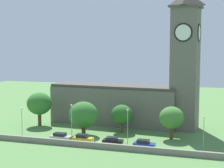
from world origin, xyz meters
TOP-DOWN VIEW (x-y plane):
  - ground_plane at (0.00, 15.00)m, footprint 200.00×200.00m
  - church at (2.41, 18.88)m, footprint 39.57×11.46m
  - quay_barrier at (0.00, -4.83)m, footprint 59.47×0.70m
  - car_silver at (-8.88, -1.77)m, footprint 4.60×2.16m
  - car_yellow at (-3.57, -1.91)m, footprint 4.32×2.02m
  - car_black at (2.82, -1.20)m, footprint 4.36×2.46m
  - car_blue at (9.72, -2.01)m, footprint 4.33×2.19m
  - streetlamp_west_end at (-19.77, 0.49)m, footprint 0.44×0.44m
  - streetlamp_west_mid at (-6.98, -0.06)m, footprint 0.44×0.44m
  - streetlamp_central at (5.64, 0.34)m, footprint 0.44×0.44m
  - streetlamp_east_mid at (21.18, 0.60)m, footprint 0.44×0.44m
  - tree_by_tower at (-6.08, 4.61)m, footprint 6.72×6.72m
  - tree_riverside_west at (1.59, 10.02)m, footprint 5.09×5.09m
  - tree_riverside_east at (-20.77, 10.63)m, footprint 6.40×6.40m
  - tree_churchyard at (13.82, 7.15)m, footprint 5.48×5.48m

SIDE VIEW (x-z plane):
  - ground_plane at x=0.00m, z-range 0.00..0.00m
  - quay_barrier at x=0.00m, z-range 0.00..1.22m
  - car_black at x=2.82m, z-range 0.01..1.65m
  - car_silver at x=-8.88m, z-range 0.01..1.79m
  - car_blue at x=9.72m, z-range 0.01..1.82m
  - car_yellow at x=-3.57m, z-range 0.01..1.94m
  - tree_riverside_west at x=1.59m, z-range 1.02..7.70m
  - streetlamp_west_end at x=-19.77m, z-range 1.14..7.67m
  - streetlamp_east_mid at x=21.18m, z-range 1.16..7.98m
  - tree_by_tower at x=-6.08m, z-range 0.87..8.71m
  - tree_churchyard at x=13.82m, z-range 1.15..8.46m
  - streetlamp_central at x=5.64m, z-range 1.21..8.71m
  - streetlamp_west_mid at x=-6.98m, z-range 1.24..9.17m
  - tree_riverside_east at x=-20.77m, z-range 1.42..10.12m
  - church at x=2.41m, z-range -8.03..25.58m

